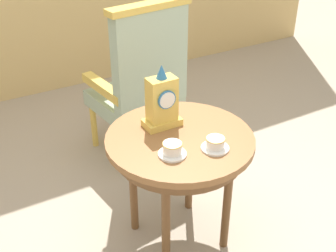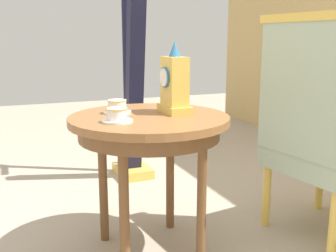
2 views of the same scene
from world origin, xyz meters
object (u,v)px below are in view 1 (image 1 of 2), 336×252
(mantel_clock, at_px, (162,102))
(armchair, at_px, (141,81))
(teacup_left, at_px, (172,150))
(teacup_right, at_px, (215,144))
(side_table, at_px, (180,149))

(mantel_clock, relative_size, armchair, 0.29)
(teacup_left, height_order, teacup_right, teacup_left)
(teacup_left, bearing_deg, mantel_clock, 70.87)
(mantel_clock, bearing_deg, teacup_right, -70.48)
(teacup_right, relative_size, mantel_clock, 0.40)
(teacup_left, xyz_separation_m, teacup_right, (0.20, -0.06, -0.00))
(side_table, height_order, mantel_clock, mantel_clock)
(teacup_left, distance_m, mantel_clock, 0.29)
(teacup_left, bearing_deg, teacup_right, -15.82)
(mantel_clock, height_order, armchair, armchair)
(teacup_left, distance_m, armchair, 1.01)
(side_table, height_order, teacup_left, teacup_left)
(teacup_right, xyz_separation_m, mantel_clock, (-0.11, 0.31, 0.11))
(teacup_left, relative_size, armchair, 0.12)
(side_table, xyz_separation_m, teacup_right, (0.09, -0.18, 0.11))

